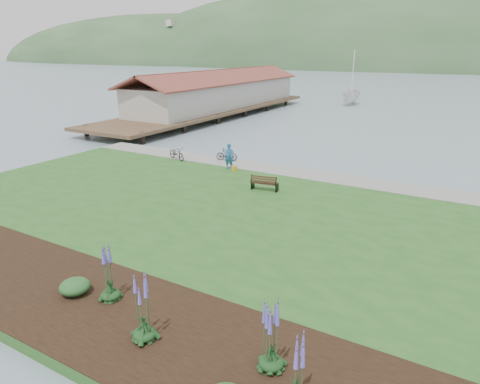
% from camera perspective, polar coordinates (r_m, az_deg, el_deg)
% --- Properties ---
extents(ground, '(600.00, 600.00, 0.00)m').
position_cam_1_polar(ground, '(21.07, 2.17, -3.24)').
color(ground, slate).
rests_on(ground, ground).
extents(lawn, '(34.00, 20.00, 0.40)m').
position_cam_1_polar(lawn, '(19.38, -0.62, -4.59)').
color(lawn, '#24541D').
rests_on(lawn, ground).
extents(shoreline_path, '(34.00, 2.20, 0.03)m').
position_cam_1_polar(shoreline_path, '(26.91, 9.12, 2.36)').
color(shoreline_path, gray).
rests_on(shoreline_path, lawn).
extents(garden_bed, '(24.00, 4.40, 0.04)m').
position_cam_1_polar(garden_bed, '(12.20, -7.62, -19.04)').
color(garden_bed, black).
rests_on(garden_bed, lawn).
extents(pier_pavilion, '(8.00, 36.00, 5.40)m').
position_cam_1_polar(pier_pavilion, '(53.70, -2.94, 13.05)').
color(pier_pavilion, '#4C3826').
rests_on(pier_pavilion, ground).
extents(park_bench, '(1.53, 0.81, 0.91)m').
position_cam_1_polar(park_bench, '(23.46, 3.26, 1.26)').
color(park_bench, '#311E13').
rests_on(park_bench, lawn).
extents(person, '(0.82, 0.66, 1.96)m').
position_cam_1_polar(person, '(27.55, -1.46, 5.05)').
color(person, '#215C9B').
rests_on(person, lawn).
extents(bicycle_a, '(1.18, 1.87, 0.92)m').
position_cam_1_polar(bicycle_a, '(30.36, -8.44, 5.13)').
color(bicycle_a, black).
rests_on(bicycle_a, lawn).
extents(bicycle_b, '(0.81, 1.53, 0.89)m').
position_cam_1_polar(bicycle_b, '(29.72, -1.79, 5.00)').
color(bicycle_b, black).
rests_on(bicycle_b, lawn).
extents(sailboat, '(9.48, 9.65, 24.56)m').
position_cam_1_polar(sailboat, '(65.61, 14.49, 11.19)').
color(sailboat, silver).
rests_on(sailboat, ground).
extents(pannier, '(0.27, 0.33, 0.31)m').
position_cam_1_polar(pannier, '(27.31, -0.76, 3.15)').
color(pannier, gold).
rests_on(pannier, lawn).
extents(echium_0, '(0.62, 0.62, 2.24)m').
position_cam_1_polar(echium_0, '(11.86, -12.87, -15.05)').
color(echium_0, '#133617').
rests_on(echium_0, garden_bed).
extents(echium_1, '(0.62, 0.62, 2.22)m').
position_cam_1_polar(echium_1, '(10.70, 4.27, -18.50)').
color(echium_1, '#133617').
rests_on(echium_1, garden_bed).
extents(echium_2, '(0.62, 0.62, 1.85)m').
position_cam_1_polar(echium_2, '(9.98, 7.64, -23.48)').
color(echium_2, '#133617').
rests_on(echium_2, garden_bed).
extents(echium_4, '(0.62, 0.62, 2.24)m').
position_cam_1_polar(echium_4, '(13.80, -17.19, -10.09)').
color(echium_4, '#133617').
rests_on(echium_4, garden_bed).
extents(shrub_0, '(0.95, 0.95, 0.48)m').
position_cam_1_polar(shrub_0, '(14.82, -21.17, -11.67)').
color(shrub_0, '#1E4C21').
rests_on(shrub_0, garden_bed).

